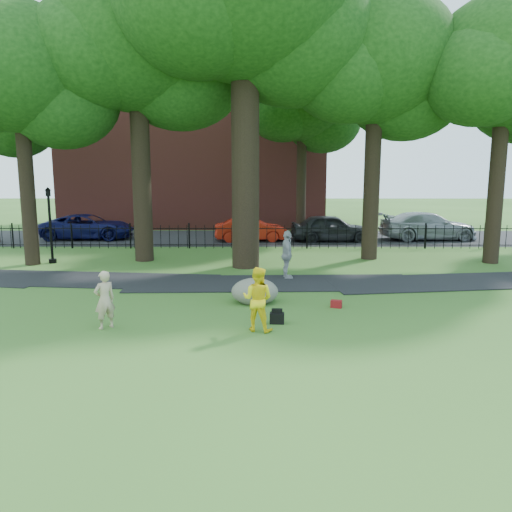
{
  "coord_description": "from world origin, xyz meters",
  "views": [
    {
      "loc": [
        0.51,
        -13.13,
        3.87
      ],
      "look_at": [
        0.45,
        2.0,
        1.3
      ],
      "focal_mm": 35.0,
      "sensor_mm": 36.0,
      "label": 1
    }
  ],
  "objects_px": {
    "man": "(258,299)",
    "boulder": "(255,290)",
    "big_tree": "(248,4)",
    "lamppost": "(50,226)",
    "woman": "(105,300)",
    "red_sedan": "(251,229)"
  },
  "relations": [
    {
      "from": "big_tree",
      "to": "boulder",
      "type": "height_order",
      "value": "big_tree"
    },
    {
      "from": "man",
      "to": "lamppost",
      "type": "height_order",
      "value": "lamppost"
    },
    {
      "from": "man",
      "to": "boulder",
      "type": "bearing_deg",
      "value": -68.91
    },
    {
      "from": "lamppost",
      "to": "boulder",
      "type": "bearing_deg",
      "value": -61.74
    },
    {
      "from": "lamppost",
      "to": "red_sedan",
      "type": "xyz_separation_m",
      "value": [
        8.41,
        6.8,
        -0.92
      ]
    },
    {
      "from": "woman",
      "to": "man",
      "type": "height_order",
      "value": "man"
    },
    {
      "from": "big_tree",
      "to": "lamppost",
      "type": "xyz_separation_m",
      "value": [
        -8.44,
        0.76,
        -8.56
      ]
    },
    {
      "from": "lamppost",
      "to": "man",
      "type": "bearing_deg",
      "value": -70.89
    },
    {
      "from": "man",
      "to": "boulder",
      "type": "xyz_separation_m",
      "value": [
        -0.09,
        2.6,
        -0.39
      ]
    },
    {
      "from": "boulder",
      "to": "red_sedan",
      "type": "height_order",
      "value": "red_sedan"
    },
    {
      "from": "big_tree",
      "to": "woman",
      "type": "bearing_deg",
      "value": -112.59
    },
    {
      "from": "woman",
      "to": "big_tree",
      "type": "bearing_deg",
      "value": -152.56
    },
    {
      "from": "big_tree",
      "to": "red_sedan",
      "type": "xyz_separation_m",
      "value": [
        -0.02,
        7.57,
        -9.48
      ]
    },
    {
      "from": "man",
      "to": "lamppost",
      "type": "xyz_separation_m",
      "value": [
        -8.8,
        9.16,
        0.79
      ]
    },
    {
      "from": "boulder",
      "to": "woman",
      "type": "bearing_deg",
      "value": -146.67
    },
    {
      "from": "boulder",
      "to": "man",
      "type": "bearing_deg",
      "value": -88.05
    },
    {
      "from": "big_tree",
      "to": "lamppost",
      "type": "relative_size",
      "value": 4.44
    },
    {
      "from": "woman",
      "to": "boulder",
      "type": "distance_m",
      "value": 4.45
    },
    {
      "from": "woman",
      "to": "boulder",
      "type": "bearing_deg",
      "value": 173.36
    },
    {
      "from": "big_tree",
      "to": "red_sedan",
      "type": "height_order",
      "value": "big_tree"
    },
    {
      "from": "boulder",
      "to": "red_sedan",
      "type": "relative_size",
      "value": 0.34
    },
    {
      "from": "man",
      "to": "red_sedan",
      "type": "bearing_deg",
      "value": -69.45
    }
  ]
}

